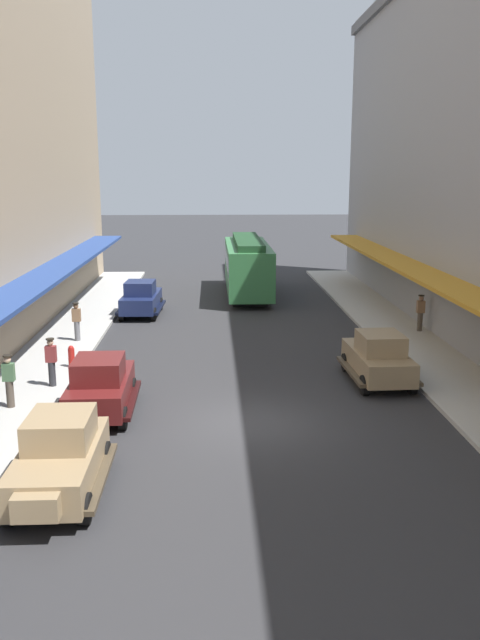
% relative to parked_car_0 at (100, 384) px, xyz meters
% --- Properties ---
extents(ground_plane, '(200.00, 200.00, 0.00)m').
position_rel_parked_car_0_xyz_m(ground_plane, '(4.50, -0.97, -0.94)').
color(ground_plane, '#2D2D30').
extents(parked_car_0, '(2.20, 4.28, 1.84)m').
position_rel_parked_car_0_xyz_m(parked_car_0, '(0.00, 0.00, 0.00)').
color(parked_car_0, '#591919').
rests_on(parked_car_0, ground).
extents(parked_car_1, '(2.15, 4.26, 1.84)m').
position_rel_parked_car_0_xyz_m(parked_car_1, '(-0.09, -5.19, 0.00)').
color(parked_car_1, '#997F5B').
rests_on(parked_car_1, ground).
extents(parked_car_2, '(2.25, 4.30, 1.84)m').
position_rel_parked_car_0_xyz_m(parked_car_2, '(9.28, 2.74, 0.00)').
color(parked_car_2, '#997F5B').
rests_on(parked_car_2, ground).
extents(parked_car_3, '(2.30, 4.32, 1.84)m').
position_rel_parked_car_0_xyz_m(parked_car_3, '(-0.24, 14.43, 0.00)').
color(parked_car_3, '#19234C').
rests_on(parked_car_3, ground).
extents(streetcar, '(2.56, 9.61, 3.46)m').
position_rel_parked_car_0_xyz_m(streetcar, '(5.60, 19.92, 0.96)').
color(streetcar, '#33723F').
rests_on(streetcar, ground).
extents(fire_hydrant, '(0.24, 0.24, 0.82)m').
position_rel_parked_car_0_xyz_m(fire_hydrant, '(-1.85, 4.63, -0.38)').
color(fire_hydrant, '#B21E19').
rests_on(fire_hydrant, sidewalk_left).
extents(pedestrian_0, '(0.36, 0.28, 1.67)m').
position_rel_parked_car_0_xyz_m(pedestrian_0, '(13.00, 9.78, 0.07)').
color(pedestrian_0, '#4C4238').
rests_on(pedestrian_0, sidewalk_right).
extents(pedestrian_1, '(0.36, 0.28, 1.67)m').
position_rel_parked_car_0_xyz_m(pedestrian_1, '(-2.85, 0.31, 0.07)').
color(pedestrian_1, '#4C4238').
rests_on(pedestrian_1, sidewalk_left).
extents(pedestrian_2, '(0.36, 0.28, 1.67)m').
position_rel_parked_car_0_xyz_m(pedestrian_2, '(-2.04, 2.36, 0.07)').
color(pedestrian_2, '#2D2D33').
rests_on(pedestrian_2, sidewalk_left).
extents(pedestrian_4, '(0.36, 0.28, 1.67)m').
position_rel_parked_car_0_xyz_m(pedestrian_4, '(-2.42, 8.64, 0.07)').
color(pedestrian_4, slate).
rests_on(pedestrian_4, sidewalk_left).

